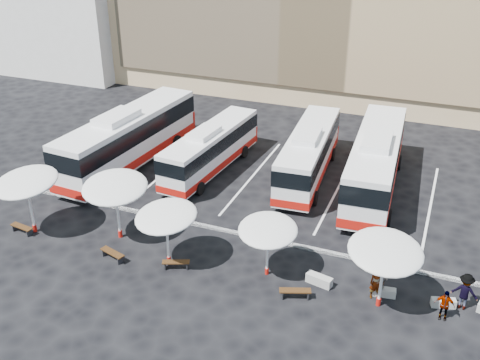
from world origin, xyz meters
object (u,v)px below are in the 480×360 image
at_px(bus_0, 129,137).
at_px(sunshade_4, 385,252).
at_px(sunshade_0, 26,182).
at_px(wood_bench_0, 22,228).
at_px(passenger_1, 381,280).
at_px(sunshade_3, 268,230).
at_px(bus_3, 376,161).
at_px(sunshade_2, 166,216).
at_px(conc_bench_1, 384,292).
at_px(passenger_3, 465,292).
at_px(bus_2, 309,152).
at_px(bus_1, 211,148).
at_px(wood_bench_1, 112,254).
at_px(sunshade_1, 115,187).
at_px(conc_bench_2, 443,303).
at_px(conc_bench_0, 319,280).
at_px(wood_bench_2, 176,263).
at_px(passenger_0, 376,282).
at_px(wood_bench_3, 295,292).

distance_m(bus_0, sunshade_4, 21.51).
height_order(sunshade_0, wood_bench_0, sunshade_0).
bearing_deg(passenger_1, sunshade_3, 30.50).
xyz_separation_m(bus_3, sunshade_2, (-8.68, -12.49, 0.76)).
xyz_separation_m(sunshade_4, conc_bench_1, (0.12, 0.83, -2.87)).
xyz_separation_m(sunshade_3, passenger_1, (5.72, 0.57, -1.88)).
relative_size(conc_bench_1, passenger_1, 0.72).
bearing_deg(wood_bench_0, sunshade_3, 5.90).
xyz_separation_m(sunshade_3, passenger_3, (9.55, 0.91, -1.73)).
height_order(bus_2, passenger_3, bus_2).
height_order(bus_1, bus_3, bus_3).
height_order(wood_bench_1, passenger_3, passenger_3).
bearing_deg(sunshade_3, wood_bench_0, -174.10).
xyz_separation_m(sunshade_1, passenger_3, (18.58, 0.66, -2.28)).
bearing_deg(bus_2, sunshade_0, -139.42).
relative_size(sunshade_4, wood_bench_1, 2.89).
xyz_separation_m(bus_2, conc_bench_2, (9.79, -11.09, -1.65)).
height_order(bus_2, conc_bench_0, bus_2).
bearing_deg(wood_bench_2, passenger_1, 10.36).
bearing_deg(sunshade_2, passenger_0, 6.17).
height_order(bus_2, passenger_1, bus_2).
bearing_deg(bus_0, sunshade_3, -28.73).
height_order(bus_2, wood_bench_0, bus_2).
relative_size(sunshade_4, conc_bench_1, 4.04).
bearing_deg(sunshade_4, bus_3, 101.09).
relative_size(conc_bench_0, passenger_1, 0.84).
distance_m(wood_bench_2, conc_bench_1, 10.68).
distance_m(sunshade_2, passenger_1, 11.23).
height_order(bus_0, conc_bench_0, bus_0).
xyz_separation_m(conc_bench_1, passenger_1, (-0.21, 0.13, 0.59)).
bearing_deg(passenger_0, passenger_3, -14.35).
bearing_deg(sunshade_0, conc_bench_0, 4.28).
bearing_deg(conc_bench_0, conc_bench_1, 4.95).
bearing_deg(sunshade_0, passenger_3, 4.84).
distance_m(sunshade_3, wood_bench_2, 5.33).
height_order(bus_1, passenger_0, bus_1).
bearing_deg(passenger_3, bus_2, -37.59).
distance_m(sunshade_3, wood_bench_3, 3.29).
bearing_deg(wood_bench_2, conc_bench_1, 9.45).
bearing_deg(conc_bench_0, wood_bench_3, -118.65).
bearing_deg(conc_bench_1, sunshade_1, -179.24).
xyz_separation_m(sunshade_3, sunshade_4, (5.81, -0.39, 0.41)).
height_order(sunshade_3, wood_bench_0, sunshade_3).
bearing_deg(bus_3, wood_bench_2, -125.61).
bearing_deg(passenger_1, sunshade_1, 26.06).
xyz_separation_m(sunshade_1, wood_bench_2, (4.42, -1.56, -2.89)).
bearing_deg(conc_bench_0, bus_3, 86.28).
height_order(wood_bench_1, conc_bench_2, wood_bench_1).
xyz_separation_m(bus_2, sunshade_1, (-7.95, -11.51, 1.37)).
xyz_separation_m(sunshade_0, wood_bench_0, (-0.56, -0.42, -2.88)).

